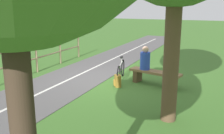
% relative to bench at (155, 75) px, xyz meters
% --- Properties ---
extents(ground_plane, '(80.00, 80.00, 0.00)m').
position_rel_bench_xyz_m(ground_plane, '(1.69, 0.17, -0.34)').
color(ground_plane, '#3D6B28').
extents(bench, '(1.85, 0.81, 0.49)m').
position_rel_bench_xyz_m(bench, '(0.00, 0.00, 0.00)').
color(bench, brown).
rests_on(bench, ground_plane).
extents(person_seated, '(0.41, 0.41, 0.81)m').
position_rel_bench_xyz_m(person_seated, '(0.38, -0.09, 0.50)').
color(person_seated, '#2847B7').
rests_on(person_seated, bench).
extents(bicycle, '(0.45, 1.66, 0.83)m').
position_rel_bench_xyz_m(bicycle, '(1.27, -0.08, 0.01)').
color(bicycle, black).
rests_on(bicycle, ground_plane).
extents(backpack, '(0.32, 0.34, 0.39)m').
position_rel_bench_xyz_m(backpack, '(1.08, 0.69, -0.15)').
color(backpack, olive).
rests_on(backpack, ground_plane).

